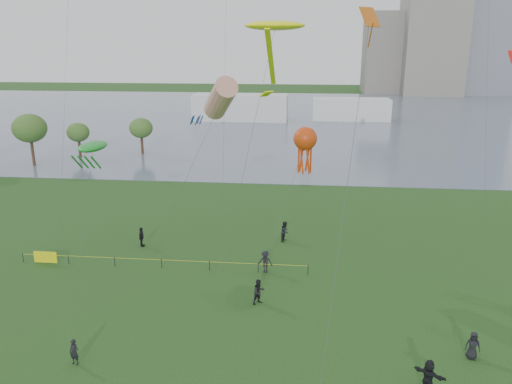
{
  "coord_description": "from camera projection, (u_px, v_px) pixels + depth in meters",
  "views": [
    {
      "loc": [
        3.21,
        -22.67,
        17.92
      ],
      "look_at": [
        0.0,
        10.0,
        8.0
      ],
      "focal_mm": 35.0,
      "sensor_mm": 36.0,
      "label": 1
    }
  ],
  "objects": [
    {
      "name": "spectator_f",
      "position": [
        74.0,
        352.0,
        28.69
      ],
      "size": [
        0.65,
        0.5,
        1.59
      ],
      "primitive_type": "imported",
      "rotation": [
        0.0,
        0.0,
        -0.22
      ],
      "color": "black",
      "rests_on": "ground_plane"
    },
    {
      "name": "kite_stingray",
      "position": [
        274.0,
        27.0,
        39.01
      ],
      "size": [
        6.18,
        9.96,
        19.5
      ],
      "rotation": [
        0.0,
        0.0,
        0.01
      ],
      "color": "#3F3F42"
    },
    {
      "name": "building_low",
      "position": [
        387.0,
        53.0,
        180.07
      ],
      "size": [
        16.0,
        18.0,
        28.0
      ],
      "primitive_type": "cube",
      "color": "slate",
      "rests_on": "ground_plane"
    },
    {
      "name": "pavilion_left",
      "position": [
        241.0,
        107.0,
        117.83
      ],
      "size": [
        22.0,
        8.0,
        6.0
      ],
      "primitive_type": "cube",
      "color": "silver",
      "rests_on": "ground_plane"
    },
    {
      "name": "kite_octopus",
      "position": [
        305.0,
        140.0,
        41.05
      ],
      "size": [
        4.21,
        6.79,
        11.24
      ],
      "rotation": [
        0.0,
        0.0,
        -0.18
      ],
      "color": "#3F3F42"
    },
    {
      "name": "trees",
      "position": [
        29.0,
        130.0,
        74.78
      ],
      "size": [
        27.97,
        16.92,
        7.92
      ],
      "color": "#3B281A",
      "rests_on": "ground_plane"
    },
    {
      "name": "spectator_e",
      "position": [
        428.0,
        376.0,
        26.39
      ],
      "size": [
        1.76,
        1.44,
        1.88
      ],
      "primitive_type": "imported",
      "rotation": [
        0.0,
        0.0,
        2.55
      ],
      "color": "black",
      "rests_on": "ground_plane"
    },
    {
      "name": "kite_creature",
      "position": [
        93.0,
        147.0,
        42.69
      ],
      "size": [
        2.13,
        6.51,
        9.68
      ],
      "rotation": [
        0.0,
        0.0,
        -0.07
      ],
      "color": "#3F3F42"
    },
    {
      "name": "spectator_c",
      "position": [
        141.0,
        237.0,
        45.25
      ],
      "size": [
        0.47,
        1.08,
        1.83
      ],
      "primitive_type": "imported",
      "rotation": [
        0.0,
        0.0,
        1.59
      ],
      "color": "black",
      "rests_on": "ground_plane"
    },
    {
      "name": "spectator_a",
      "position": [
        259.0,
        292.0,
        35.32
      ],
      "size": [
        1.15,
        1.12,
        1.86
      ],
      "primitive_type": "imported",
      "rotation": [
        0.0,
        0.0,
        0.69
      ],
      "color": "black",
      "rests_on": "ground_plane"
    },
    {
      "name": "spectator_b",
      "position": [
        265.0,
        262.0,
        40.16
      ],
      "size": [
        1.28,
        0.85,
        1.85
      ],
      "primitive_type": "imported",
      "rotation": [
        0.0,
        0.0,
        -0.15
      ],
      "color": "black",
      "rests_on": "ground_plane"
    },
    {
      "name": "kite_delta",
      "position": [
        367.0,
        41.0,
        27.95
      ],
      "size": [
        3.35,
        11.57,
        19.82
      ],
      "rotation": [
        0.0,
        0.0,
        0.32
      ],
      "color": "#3F3F42"
    },
    {
      "name": "kite_windsock",
      "position": [
        220.0,
        99.0,
        40.69
      ],
      "size": [
        8.06,
        5.17,
        15.4
      ],
      "rotation": [
        0.0,
        0.0,
        0.06
      ],
      "color": "#3F3F42"
    },
    {
      "name": "spectator_g",
      "position": [
        285.0,
        231.0,
        46.46
      ],
      "size": [
        1.01,
        1.13,
        1.93
      ],
      "primitive_type": "imported",
      "rotation": [
        0.0,
        0.0,
        1.22
      ],
      "color": "black",
      "rests_on": "ground_plane"
    },
    {
      "name": "pavilion_right",
      "position": [
        351.0,
        109.0,
        118.4
      ],
      "size": [
        18.0,
        7.0,
        5.0
      ],
      "primitive_type": "cube",
      "color": "silver",
      "rests_on": "ground_plane"
    },
    {
      "name": "spectator_d",
      "position": [
        473.0,
        345.0,
        29.2
      ],
      "size": [
        0.92,
        0.68,
        1.72
      ],
      "primitive_type": "imported",
      "rotation": [
        0.0,
        0.0,
        -0.17
      ],
      "color": "black",
      "rests_on": "ground_plane"
    },
    {
      "name": "fence",
      "position": [
        90.0,
        259.0,
        41.54
      ],
      "size": [
        24.07,
        0.07,
        1.05
      ],
      "color": "black",
      "rests_on": "ground_plane"
    },
    {
      "name": "building_mid",
      "position": [
        432.0,
        38.0,
        171.59
      ],
      "size": [
        20.0,
        20.0,
        38.0
      ],
      "primitive_type": "cube",
      "color": "slate",
      "rests_on": "ground_plane"
    },
    {
      "name": "lake",
      "position": [
        292.0,
        118.0,
        122.33
      ],
      "size": [
        400.0,
        120.0,
        0.08
      ],
      "primitive_type": "cube",
      "color": "slate",
      "rests_on": "ground_plane"
    }
  ]
}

